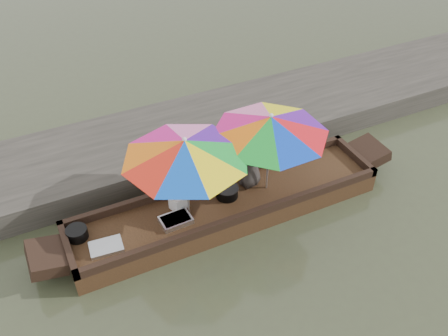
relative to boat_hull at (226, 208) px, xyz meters
name	(u,v)px	position (x,y,z in m)	size (l,w,h in m)	color
water	(226,215)	(0.00, 0.00, -0.17)	(80.00, 80.00, 0.00)	#3F472E
dock	(179,138)	(0.00, 2.20, 0.08)	(22.00, 2.20, 0.50)	#2D2B26
boat_hull	(226,208)	(0.00, 0.00, 0.00)	(5.51, 1.20, 0.35)	black
cooking_pot	(77,233)	(-2.51, 0.26, 0.26)	(0.34, 0.34, 0.18)	black
tray_crayfish	(176,220)	(-0.98, -0.10, 0.22)	(0.51, 0.35, 0.09)	silver
tray_scallop	(106,247)	(-2.16, -0.17, 0.21)	(0.51, 0.35, 0.06)	silver
charcoal_grill	(227,192)	(0.06, 0.10, 0.27)	(0.39, 0.39, 0.18)	black
supply_bag	(179,201)	(-0.79, 0.20, 0.30)	(0.28, 0.22, 0.26)	silver
vendor	(250,160)	(0.57, 0.22, 0.72)	(0.54, 0.35, 1.10)	#2D2926
umbrella_bow	(187,178)	(-0.70, 0.00, 0.95)	(2.01, 2.01, 1.55)	#4F14A5
umbrella_stern	(269,153)	(0.79, 0.00, 0.95)	(1.95, 1.95, 1.55)	#5C14A5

